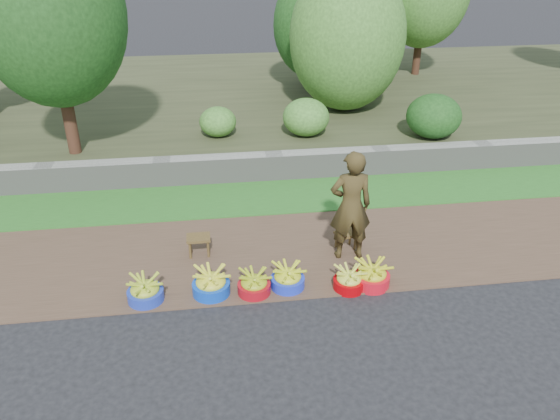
{
  "coord_description": "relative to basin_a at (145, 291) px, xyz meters",
  "views": [
    {
      "loc": [
        -1.24,
        -6.05,
        4.66
      ],
      "look_at": [
        -0.25,
        1.3,
        0.75
      ],
      "focal_mm": 35.0,
      "sensor_mm": 36.0,
      "label": 1
    }
  ],
  "objects": [
    {
      "name": "grass_verge",
      "position": [
        2.27,
        2.98,
        -0.15
      ],
      "size": [
        80.0,
        1.5,
        0.04
      ],
      "primitive_type": "cube",
      "color": "#2B6F24",
      "rests_on": "ground"
    },
    {
      "name": "basin_e",
      "position": [
        2.86,
        -0.1,
        -0.02
      ],
      "size": [
        0.45,
        0.45,
        0.33
      ],
      "color": "#A70107",
      "rests_on": "ground"
    },
    {
      "name": "vendor_woman",
      "position": [
        3.05,
        0.74,
        0.73
      ],
      "size": [
        0.65,
        0.43,
        1.76
      ],
      "primitive_type": "imported",
      "rotation": [
        0.0,
        0.0,
        3.12
      ],
      "color": "black",
      "rests_on": "dirt_shoulder"
    },
    {
      "name": "basin_b",
      "position": [
        0.9,
        0.04,
        0.01
      ],
      "size": [
        0.53,
        0.53,
        0.4
      ],
      "color": "blue",
      "rests_on": "ground"
    },
    {
      "name": "vegetation",
      "position": [
        6.93,
        7.41,
        2.43
      ],
      "size": [
        29.22,
        8.07,
        4.44
      ],
      "color": "#3B2317",
      "rests_on": "earth_bank"
    },
    {
      "name": "basin_a",
      "position": [
        0.0,
        0.0,
        0.0
      ],
      "size": [
        0.5,
        0.5,
        0.37
      ],
      "color": "#1F38B8",
      "rests_on": "ground"
    },
    {
      "name": "earth_bank",
      "position": [
        2.27,
        8.73,
        0.08
      ],
      "size": [
        80.0,
        10.0,
        0.5
      ],
      "primitive_type": "cube",
      "color": "#3A3F25",
      "rests_on": "ground"
    },
    {
      "name": "basin_d",
      "position": [
        1.99,
        0.05,
        -0.0
      ],
      "size": [
        0.49,
        0.49,
        0.36
      ],
      "color": "#1C33DB",
      "rests_on": "ground"
    },
    {
      "name": "basin_c",
      "position": [
        1.5,
        -0.03,
        -0.01
      ],
      "size": [
        0.47,
        0.47,
        0.35
      ],
      "color": "#A90D18",
      "rests_on": "ground"
    },
    {
      "name": "basin_f",
      "position": [
        3.21,
        -0.06,
        0.01
      ],
      "size": [
        0.52,
        0.52,
        0.39
      ],
      "color": "red",
      "rests_on": "ground"
    },
    {
      "name": "stool_left",
      "position": [
        0.74,
        1.09,
        0.11
      ],
      "size": [
        0.37,
        0.28,
        0.32
      ],
      "rotation": [
        0.0,
        0.0,
        0.01
      ],
      "color": "#523E1E",
      "rests_on": "dirt_shoulder"
    },
    {
      "name": "stool_right",
      "position": [
        3.06,
        0.95,
        0.08
      ],
      "size": [
        0.38,
        0.32,
        0.29
      ],
      "rotation": [
        0.0,
        0.0,
        0.24
      ],
      "color": "#523E1E",
      "rests_on": "dirt_shoulder"
    },
    {
      "name": "retaining_wall",
      "position": [
        2.27,
        3.83,
        0.11
      ],
      "size": [
        80.0,
        0.35,
        0.55
      ],
      "primitive_type": "cube",
      "color": "gray",
      "rests_on": "ground"
    },
    {
      "name": "ground_plane",
      "position": [
        2.27,
        -0.27,
        -0.17
      ],
      "size": [
        120.0,
        120.0,
        0.0
      ],
      "primitive_type": "plane",
      "color": "black",
      "rests_on": "ground"
    },
    {
      "name": "dirt_shoulder",
      "position": [
        2.27,
        0.98,
        -0.16
      ],
      "size": [
        80.0,
        2.5,
        0.02
      ],
      "primitive_type": "cube",
      "color": "#503A2B",
      "rests_on": "ground"
    }
  ]
}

